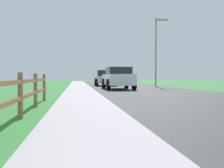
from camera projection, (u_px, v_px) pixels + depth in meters
name	position (u px, v px, depth m)	size (l,w,h in m)	color
ground_plane	(92.00, 88.00, 24.82)	(120.00, 120.00, 0.00)	#357A36
road_asphalt	(130.00, 87.00, 27.21)	(7.00, 66.00, 0.01)	#363636
curb_concrete	(56.00, 87.00, 26.46)	(6.00, 66.00, 0.01)	#AA9EA4
grass_verge	(38.00, 87.00, 26.29)	(5.00, 66.00, 0.00)	#357A36
rail_fence	(8.00, 95.00, 5.41)	(0.11, 12.50, 1.01)	#8F5D3D
parked_suv_white	(118.00, 78.00, 21.93)	(2.06, 4.62, 1.57)	white
parked_car_silver	(105.00, 78.00, 30.08)	(2.05, 4.43, 1.53)	#B7BABF
street_lamp	(157.00, 46.00, 27.89)	(1.17, 0.20, 6.22)	gray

